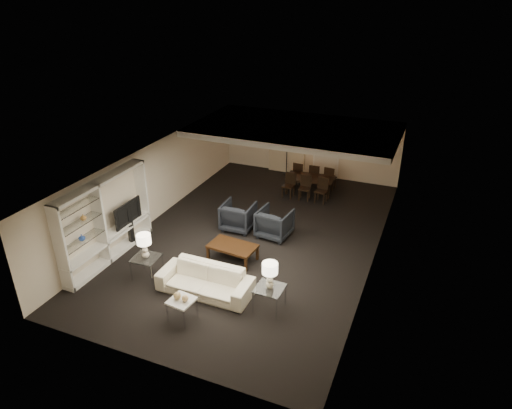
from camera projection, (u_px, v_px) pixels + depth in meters
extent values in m
plane|color=black|center=(256.00, 237.00, 13.83)|extent=(11.00, 11.00, 0.00)
cube|color=silver|center=(256.00, 160.00, 12.74)|extent=(7.00, 11.00, 0.02)
cube|color=beige|center=(310.00, 145.00, 17.86)|extent=(7.00, 0.02, 2.50)
cube|color=beige|center=(146.00, 313.00, 8.71)|extent=(7.00, 0.02, 2.50)
cube|color=beige|center=(154.00, 182.00, 14.49)|extent=(0.02, 11.00, 2.50)
cube|color=beige|center=(378.00, 221.00, 12.08)|extent=(0.02, 11.00, 2.50)
cube|color=silver|center=(295.00, 130.00, 15.69)|extent=(7.00, 4.00, 0.20)
cube|color=beige|center=(287.00, 144.00, 18.12)|extent=(1.50, 0.12, 2.40)
cube|color=silver|center=(326.00, 152.00, 17.68)|extent=(0.90, 0.05, 2.10)
cube|color=#142D38|center=(364.00, 144.00, 16.97)|extent=(0.95, 0.04, 0.65)
cylinder|color=#D8591E|center=(302.00, 144.00, 15.80)|extent=(0.52, 0.52, 0.24)
imported|color=beige|center=(205.00, 281.00, 11.22)|extent=(2.36, 0.93, 0.69)
imported|color=black|center=(238.00, 216.00, 14.13)|extent=(0.96, 0.99, 0.88)
imported|color=black|center=(275.00, 223.00, 13.72)|extent=(1.03, 1.06, 0.88)
sphere|color=tan|center=(177.00, 296.00, 10.22)|extent=(0.17, 0.17, 0.17)
sphere|color=#EEC17E|center=(185.00, 298.00, 10.15)|extent=(0.15, 0.15, 0.15)
imported|color=black|center=(125.00, 212.00, 12.96)|extent=(1.11, 0.15, 0.64)
imported|color=#2647A4|center=(82.00, 237.00, 11.52)|extent=(0.17, 0.17, 0.18)
imported|color=#CB8F43|center=(83.00, 217.00, 11.45)|extent=(0.16, 0.16, 0.17)
cube|color=black|center=(130.00, 226.00, 13.17)|extent=(0.17, 0.17, 1.24)
imported|color=black|center=(310.00, 185.00, 16.65)|extent=(1.76, 1.08, 0.59)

